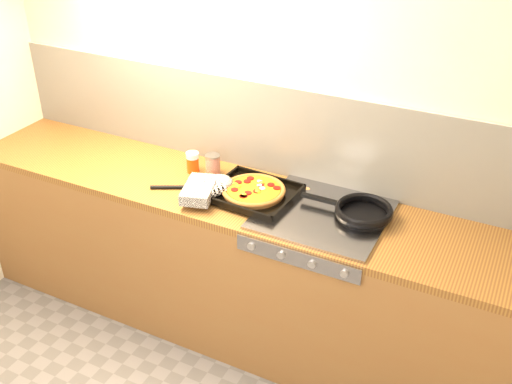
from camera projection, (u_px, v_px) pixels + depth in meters
The scene contains 9 objects.
room_shell at pixel (265, 128), 3.15m from camera, with size 3.20×3.20×3.20m.
counter_run at pixel (241, 265), 3.28m from camera, with size 3.20×0.62×0.90m.
stovetop at pixel (323, 215), 2.88m from camera, with size 0.60×0.56×0.02m, color gray.
pizza_on_tray at pixel (239, 190), 3.00m from camera, with size 0.55×0.47×0.07m.
frying_pan at pixel (363, 212), 2.84m from camera, with size 0.46×0.28×0.05m.
tomato_can at pixel (213, 165), 3.21m from camera, with size 0.09×0.09×0.11m.
juice_glass at pixel (193, 162), 3.23m from camera, with size 0.09×0.09×0.12m.
wooden_spoon at pixel (290, 185), 3.12m from camera, with size 0.30×0.05×0.02m.
black_spatula at pixel (179, 188), 3.10m from camera, with size 0.27×0.17×0.02m.
Camera 1 is at (1.25, -1.21, 2.46)m, focal length 42.00 mm.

